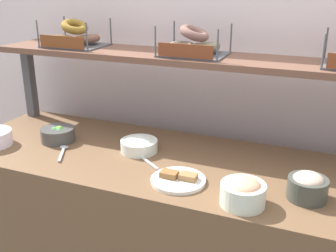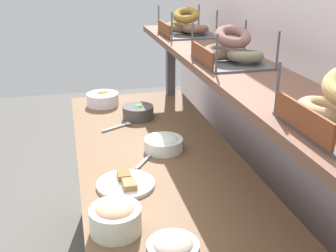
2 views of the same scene
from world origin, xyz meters
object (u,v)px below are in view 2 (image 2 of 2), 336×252
at_px(bowl_lox_spread, 115,217).
at_px(bowl_veggie_mix, 138,112).
at_px(bagel_basket_cinnamon_raisin, 185,26).
at_px(bagel_basket_poppy, 231,51).
at_px(bowl_fruit_salad, 103,99).
at_px(serving_spoon_near_plate, 148,157).
at_px(serving_plate_white, 126,183).
at_px(serving_spoon_by_edge, 122,125).
at_px(bowl_cream_cheese, 163,143).

bearing_deg(bowl_lox_spread, bowl_veggie_mix, 166.23).
bearing_deg(bagel_basket_cinnamon_raisin, bagel_basket_poppy, -0.53).
height_order(bowl_fruit_salad, bowl_lox_spread, bowl_lox_spread).
bearing_deg(serving_spoon_near_plate, bowl_veggie_mix, 175.34).
bearing_deg(bowl_lox_spread, bowl_fruit_salad, 176.42).
bearing_deg(serving_plate_white, serving_spoon_by_edge, 173.70).
distance_m(bowl_veggie_mix, serving_spoon_by_edge, 0.15).
bearing_deg(serving_plate_white, bowl_lox_spread, -14.53).
distance_m(bowl_veggie_mix, serving_plate_white, 0.73).
distance_m(bowl_fruit_salad, bagel_basket_cinnamon_raisin, 0.66).
distance_m(serving_plate_white, bagel_basket_poppy, 0.65).
relative_size(serving_spoon_by_edge, bagel_basket_cinnamon_raisin, 0.52).
relative_size(serving_plate_white, bagel_basket_poppy, 0.74).
height_order(serving_spoon_near_plate, serving_spoon_by_edge, same).
distance_m(bowl_fruit_salad, bowl_veggie_mix, 0.31).
relative_size(bowl_cream_cheese, bagel_basket_cinnamon_raisin, 0.57).
bearing_deg(serving_spoon_by_edge, bowl_fruit_salad, -170.68).
height_order(serving_plate_white, serving_spoon_near_plate, serving_plate_white).
distance_m(serving_plate_white, bagel_basket_cinnamon_raisin, 0.99).
xyz_separation_m(bowl_cream_cheese, bagel_basket_cinnamon_raisin, (-0.48, 0.23, 0.44)).
bearing_deg(bowl_fruit_salad, serving_spoon_by_edge, 9.32).
xyz_separation_m(serving_spoon_by_edge, bagel_basket_poppy, (0.51, 0.37, 0.47)).
distance_m(bowl_cream_cheese, bowl_veggie_mix, 0.43).
height_order(bowl_veggie_mix, bagel_basket_cinnamon_raisin, bagel_basket_cinnamon_raisin).
xyz_separation_m(bowl_fruit_salad, bowl_lox_spread, (1.25, -0.08, 0.01)).
xyz_separation_m(bowl_cream_cheese, serving_spoon_near_plate, (0.06, -0.08, -0.03)).
bearing_deg(bowl_fruit_salad, bowl_veggie_mix, 31.73).
xyz_separation_m(bowl_lox_spread, serving_plate_white, (-0.28, 0.07, -0.04)).
bearing_deg(serving_plate_white, bagel_basket_cinnamon_raisin, 149.70).
height_order(bowl_cream_cheese, bagel_basket_cinnamon_raisin, bagel_basket_cinnamon_raisin).
xyz_separation_m(bowl_lox_spread, serving_spoon_near_plate, (-0.49, 0.20, -0.04)).
height_order(serving_spoon_near_plate, bagel_basket_poppy, bagel_basket_poppy).
bearing_deg(bowl_lox_spread, serving_spoon_by_edge, 171.09).
height_order(bowl_fruit_salad, bagel_basket_poppy, bagel_basket_poppy).
relative_size(bowl_fruit_salad, serving_plate_white, 0.83).
bearing_deg(serving_plate_white, bowl_cream_cheese, 142.90).
distance_m(bowl_cream_cheese, bowl_fruit_salad, 0.73).
bearing_deg(bowl_fruit_salad, bagel_basket_cinnamon_raisin, 63.23).
bearing_deg(serving_plate_white, serving_spoon_near_plate, 148.93).
bearing_deg(bowl_fruit_salad, serving_spoon_near_plate, 9.20).
xyz_separation_m(bowl_lox_spread, bagel_basket_cinnamon_raisin, (-1.03, 0.51, 0.43)).
bearing_deg(serving_spoon_by_edge, serving_spoon_near_plate, 9.09).
xyz_separation_m(serving_spoon_near_plate, bagel_basket_cinnamon_raisin, (-0.54, 0.31, 0.47)).
relative_size(bowl_lox_spread, bowl_veggie_mix, 0.98).
bearing_deg(bagel_basket_poppy, bowl_lox_spread, -53.65).
distance_m(serving_spoon_near_plate, bagel_basket_poppy, 0.57).
bearing_deg(serving_plate_white, bowl_veggie_mix, 166.53).
bearing_deg(bowl_veggie_mix, bagel_basket_poppy, 23.39).
distance_m(serving_spoon_near_plate, serving_spoon_by_edge, 0.40).
xyz_separation_m(bowl_cream_cheese, bowl_lox_spread, (0.56, -0.28, 0.02)).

